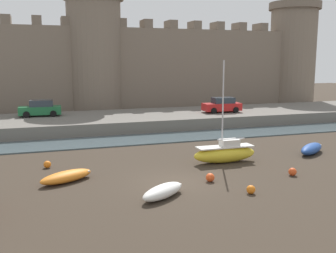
# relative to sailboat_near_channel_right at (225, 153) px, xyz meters

# --- Properties ---
(ground_plane) EXTENTS (160.00, 160.00, 0.00)m
(ground_plane) POSITION_rel_sailboat_near_channel_right_xyz_m (-4.69, -3.13, -0.67)
(ground_plane) COLOR #382D23
(water_channel) EXTENTS (80.00, 4.50, 0.10)m
(water_channel) POSITION_rel_sailboat_near_channel_right_xyz_m (-4.69, 9.22, -0.62)
(water_channel) COLOR #47565B
(water_channel) RESTS_ON ground
(quay_road) EXTENTS (69.87, 10.00, 1.21)m
(quay_road) POSITION_rel_sailboat_near_channel_right_xyz_m (-4.69, 16.47, -0.06)
(quay_road) COLOR #666059
(quay_road) RESTS_ON ground
(castle) EXTENTS (65.23, 7.36, 18.01)m
(castle) POSITION_rel_sailboat_near_channel_right_xyz_m (-4.69, 26.76, 5.97)
(castle) COLOR #7A6B5B
(castle) RESTS_ON ground
(sailboat_near_channel_right) EXTENTS (4.43, 1.23, 6.78)m
(sailboat_near_channel_right) POSITION_rel_sailboat_near_channel_right_xyz_m (0.00, 0.00, 0.00)
(sailboat_near_channel_right) COLOR yellow
(sailboat_near_channel_right) RESTS_ON ground
(rowboat_midflat_centre) EXTENTS (3.30, 2.69, 0.75)m
(rowboat_midflat_centre) POSITION_rel_sailboat_near_channel_right_xyz_m (7.16, 0.26, -0.28)
(rowboat_midflat_centre) COLOR #234793
(rowboat_midflat_centre) RESTS_ON ground
(rowboat_foreground_left) EXTENTS (2.94, 2.44, 0.66)m
(rowboat_foreground_left) POSITION_rel_sailboat_near_channel_right_xyz_m (-6.05, -5.26, -0.32)
(rowboat_foreground_left) COLOR silver
(rowboat_foreground_left) RESTS_ON ground
(rowboat_midflat_right) EXTENTS (3.34, 2.46, 0.63)m
(rowboat_midflat_right) POSITION_rel_sailboat_near_channel_right_xyz_m (-10.41, -1.07, -0.33)
(rowboat_midflat_right) COLOR orange
(rowboat_midflat_right) RESTS_ON ground
(mooring_buoy_near_shore) EXTENTS (0.48, 0.48, 0.48)m
(mooring_buoy_near_shore) POSITION_rel_sailboat_near_channel_right_xyz_m (2.41, -4.06, -0.43)
(mooring_buoy_near_shore) COLOR #E04C1E
(mooring_buoy_near_shore) RESTS_ON ground
(mooring_buoy_near_channel) EXTENTS (0.50, 0.50, 0.50)m
(mooring_buoy_near_channel) POSITION_rel_sailboat_near_channel_right_xyz_m (-2.72, -3.59, -0.42)
(mooring_buoy_near_channel) COLOR #E04C1E
(mooring_buoy_near_channel) RESTS_ON ground
(mooring_buoy_off_centre) EXTENTS (0.47, 0.47, 0.47)m
(mooring_buoy_off_centre) POSITION_rel_sailboat_near_channel_right_xyz_m (-11.35, 2.32, -0.43)
(mooring_buoy_off_centre) COLOR orange
(mooring_buoy_off_centre) RESTS_ON ground
(mooring_buoy_mid_mud) EXTENTS (0.45, 0.45, 0.45)m
(mooring_buoy_mid_mud) POSITION_rel_sailboat_near_channel_right_xyz_m (-1.59, -6.13, -0.44)
(mooring_buoy_mid_mud) COLOR orange
(mooring_buoy_mid_mud) RESTS_ON ground
(car_quay_centre_east) EXTENTS (4.17, 2.01, 1.62)m
(car_quay_centre_east) POSITION_rel_sailboat_near_channel_right_xyz_m (-11.49, 18.32, 1.32)
(car_quay_centre_east) COLOR #1E6638
(car_quay_centre_east) RESTS_ON quay_road
(car_quay_east) EXTENTS (4.17, 2.01, 1.62)m
(car_quay_east) POSITION_rel_sailboat_near_channel_right_xyz_m (7.28, 15.29, 1.32)
(car_quay_east) COLOR red
(car_quay_east) RESTS_ON quay_road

